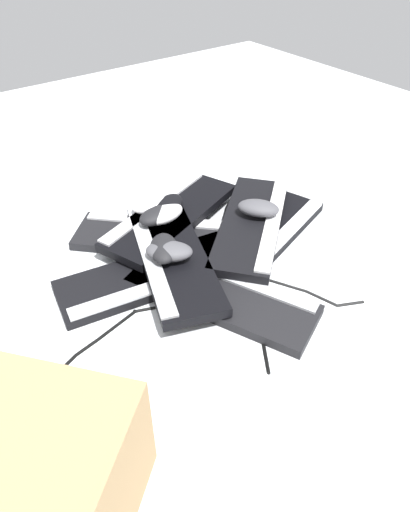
{
  "coord_description": "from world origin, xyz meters",
  "views": [
    {
      "loc": [
        -0.45,
        -0.67,
        0.74
      ],
      "look_at": [
        0.08,
        0.03,
        0.03
      ],
      "focal_mm": 32.0,
      "sensor_mm": 36.0,
      "label": 1
    }
  ],
  "objects_px": {
    "keyboard_3": "(221,295)",
    "keyboard_4": "(172,257)",
    "keyboard_2": "(151,276)",
    "mouse_0": "(169,206)",
    "keyboard_6": "(171,215)",
    "mouse_2": "(164,248)",
    "mouse_6": "(169,251)",
    "keyboard_5": "(252,224)",
    "cardboard_box": "(48,468)",
    "keyboard_1": "(158,236)",
    "keyboard_0": "(264,235)",
    "mouse_1": "(165,214)",
    "mouse_3": "(158,215)",
    "mouse_5": "(258,208)",
    "mouse_4": "(152,205)"
  },
  "relations": [
    {
      "from": "mouse_3",
      "to": "mouse_6",
      "type": "bearing_deg",
      "value": 63.44
    },
    {
      "from": "keyboard_5",
      "to": "cardboard_box",
      "type": "xyz_separation_m",
      "value": [
        -0.69,
        -0.34,
        0.06
      ]
    },
    {
      "from": "keyboard_4",
      "to": "keyboard_6",
      "type": "xyz_separation_m",
      "value": [
        0.1,
        0.15,
        0.0
      ]
    },
    {
      "from": "keyboard_5",
      "to": "mouse_3",
      "type": "relative_size",
      "value": 3.95
    },
    {
      "from": "mouse_1",
      "to": "mouse_6",
      "type": "relative_size",
      "value": 1.0
    },
    {
      "from": "mouse_5",
      "to": "cardboard_box",
      "type": "distance_m",
      "value": 0.8
    },
    {
      "from": "keyboard_5",
      "to": "cardboard_box",
      "type": "distance_m",
      "value": 0.77
    },
    {
      "from": "mouse_3",
      "to": "cardboard_box",
      "type": "xyz_separation_m",
      "value": [
        -0.49,
        -0.48,
        0.02
      ]
    },
    {
      "from": "keyboard_1",
      "to": "keyboard_3",
      "type": "height_order",
      "value": "same"
    },
    {
      "from": "cardboard_box",
      "to": "mouse_1",
      "type": "bearing_deg",
      "value": 43.32
    },
    {
      "from": "keyboard_0",
      "to": "cardboard_box",
      "type": "xyz_separation_m",
      "value": [
        -0.71,
        -0.31,
        0.09
      ]
    },
    {
      "from": "keyboard_0",
      "to": "mouse_4",
      "type": "xyz_separation_m",
      "value": [
        -0.21,
        0.22,
        0.07
      ]
    },
    {
      "from": "mouse_0",
      "to": "mouse_3",
      "type": "bearing_deg",
      "value": 173.58
    },
    {
      "from": "keyboard_4",
      "to": "keyboard_6",
      "type": "distance_m",
      "value": 0.18
    },
    {
      "from": "keyboard_2",
      "to": "keyboard_3",
      "type": "distance_m",
      "value": 0.18
    },
    {
      "from": "keyboard_3",
      "to": "keyboard_4",
      "type": "relative_size",
      "value": 1.0
    },
    {
      "from": "mouse_3",
      "to": "mouse_5",
      "type": "height_order",
      "value": "same"
    },
    {
      "from": "keyboard_4",
      "to": "mouse_1",
      "type": "relative_size",
      "value": 4.23
    },
    {
      "from": "mouse_1",
      "to": "mouse_5",
      "type": "relative_size",
      "value": 1.0
    },
    {
      "from": "keyboard_6",
      "to": "mouse_2",
      "type": "bearing_deg",
      "value": -127.99
    },
    {
      "from": "keyboard_1",
      "to": "keyboard_2",
      "type": "distance_m",
      "value": 0.16
    },
    {
      "from": "mouse_3",
      "to": "mouse_2",
      "type": "bearing_deg",
      "value": 59.28
    },
    {
      "from": "keyboard_0",
      "to": "keyboard_2",
      "type": "height_order",
      "value": "same"
    },
    {
      "from": "mouse_6",
      "to": "keyboard_5",
      "type": "bearing_deg",
      "value": -137.35
    },
    {
      "from": "mouse_0",
      "to": "mouse_5",
      "type": "bearing_deg",
      "value": -71.26
    },
    {
      "from": "keyboard_2",
      "to": "mouse_0",
      "type": "height_order",
      "value": "mouse_0"
    },
    {
      "from": "keyboard_0",
      "to": "keyboard_2",
      "type": "bearing_deg",
      "value": 173.57
    },
    {
      "from": "keyboard_1",
      "to": "mouse_5",
      "type": "xyz_separation_m",
      "value": [
        0.23,
        -0.13,
        0.07
      ]
    },
    {
      "from": "keyboard_2",
      "to": "mouse_0",
      "type": "relative_size",
      "value": 4.18
    },
    {
      "from": "mouse_1",
      "to": "keyboard_2",
      "type": "bearing_deg",
      "value": -143.18
    },
    {
      "from": "mouse_3",
      "to": "cardboard_box",
      "type": "distance_m",
      "value": 0.68
    },
    {
      "from": "keyboard_2",
      "to": "keyboard_3",
      "type": "height_order",
      "value": "same"
    },
    {
      "from": "mouse_4",
      "to": "cardboard_box",
      "type": "height_order",
      "value": "cardboard_box"
    },
    {
      "from": "keyboard_2",
      "to": "keyboard_4",
      "type": "relative_size",
      "value": 0.99
    },
    {
      "from": "keyboard_3",
      "to": "keyboard_1",
      "type": "bearing_deg",
      "value": 88.77
    },
    {
      "from": "keyboard_3",
      "to": "keyboard_4",
      "type": "height_order",
      "value": "keyboard_4"
    },
    {
      "from": "keyboard_6",
      "to": "mouse_4",
      "type": "height_order",
      "value": "mouse_4"
    },
    {
      "from": "mouse_4",
      "to": "mouse_6",
      "type": "height_order",
      "value": "same"
    },
    {
      "from": "keyboard_2",
      "to": "keyboard_4",
      "type": "height_order",
      "value": "keyboard_4"
    },
    {
      "from": "keyboard_3",
      "to": "mouse_2",
      "type": "xyz_separation_m",
      "value": [
        -0.05,
        0.15,
        0.07
      ]
    },
    {
      "from": "keyboard_6",
      "to": "mouse_0",
      "type": "xyz_separation_m",
      "value": [
        -0.01,
        -0.0,
        0.04
      ]
    },
    {
      "from": "keyboard_4",
      "to": "keyboard_3",
      "type": "bearing_deg",
      "value": -77.62
    },
    {
      "from": "keyboard_1",
      "to": "mouse_1",
      "type": "xyz_separation_m",
      "value": [
        0.02,
        -0.01,
        0.07
      ]
    },
    {
      "from": "mouse_0",
      "to": "mouse_6",
      "type": "relative_size",
      "value": 1.0
    },
    {
      "from": "keyboard_0",
      "to": "keyboard_4",
      "type": "bearing_deg",
      "value": 171.98
    },
    {
      "from": "keyboard_6",
      "to": "mouse_2",
      "type": "xyz_separation_m",
      "value": [
        -0.12,
        -0.15,
        0.04
      ]
    },
    {
      "from": "mouse_2",
      "to": "mouse_5",
      "type": "height_order",
      "value": "same"
    },
    {
      "from": "keyboard_4",
      "to": "mouse_4",
      "type": "height_order",
      "value": "mouse_4"
    },
    {
      "from": "mouse_1",
      "to": "mouse_6",
      "type": "height_order",
      "value": "same"
    },
    {
      "from": "mouse_2",
      "to": "mouse_3",
      "type": "distance_m",
      "value": 0.14
    }
  ]
}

